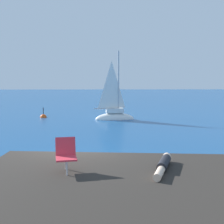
# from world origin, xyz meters

# --- Properties ---
(ground_plane) EXTENTS (160.00, 160.00, 0.00)m
(ground_plane) POSITION_xyz_m (0.00, 0.00, 0.00)
(ground_plane) COLOR navy
(shore_ledge) EXTENTS (6.89, 5.25, 1.09)m
(shore_ledge) POSITION_xyz_m (1.11, -3.46, 0.55)
(shore_ledge) COLOR #2D2823
(shore_ledge) RESTS_ON ground
(boulder_seaward) EXTENTS (2.03, 1.95, 1.19)m
(boulder_seaward) POSITION_xyz_m (1.56, -1.00, 0.00)
(boulder_seaward) COLOR #2E231E
(boulder_seaward) RESTS_ON ground
(boulder_inland) EXTENTS (1.47, 1.26, 0.96)m
(boulder_inland) POSITION_xyz_m (2.02, -1.24, 0.00)
(boulder_inland) COLOR #2A2525
(boulder_inland) RESTS_ON ground
(sailboat_near) EXTENTS (3.31, 1.41, 6.03)m
(sailboat_near) POSITION_xyz_m (1.86, 14.11, 0.33)
(sailboat_near) COLOR white
(sailboat_near) RESTS_ON ground
(person_sunbather) EXTENTS (0.74, 1.70, 0.25)m
(person_sunbather) POSITION_xyz_m (2.43, -2.82, 1.21)
(person_sunbather) COLOR black
(person_sunbather) RESTS_ON shore_ledge
(beach_chair) EXTENTS (0.58, 0.67, 0.80)m
(beach_chair) POSITION_xyz_m (0.07, -2.90, 1.53)
(beach_chair) COLOR #E03342
(beach_chair) RESTS_ON shore_ledge
(marker_buoy) EXTENTS (0.56, 0.56, 1.13)m
(marker_buoy) POSITION_xyz_m (-4.14, 15.47, 0.01)
(marker_buoy) COLOR #EA5114
(marker_buoy) RESTS_ON ground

